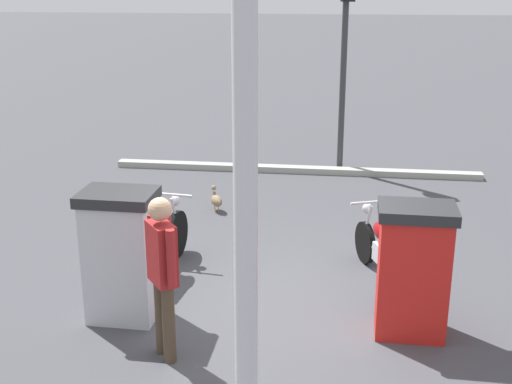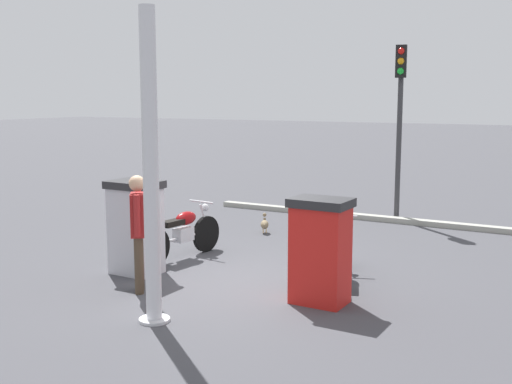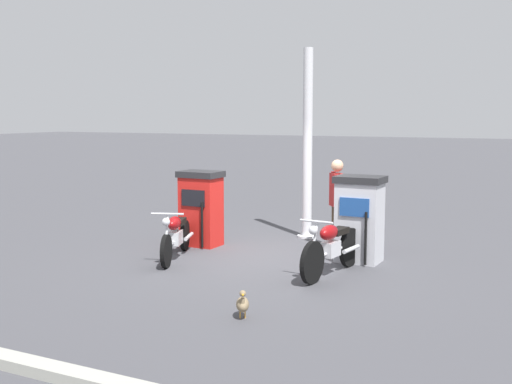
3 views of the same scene
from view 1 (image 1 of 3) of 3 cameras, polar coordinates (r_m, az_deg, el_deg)
name	(u,v)px [view 1 (image 1 of 3)]	position (r m, az deg, el deg)	size (l,w,h in m)	color
ground_plane	(267,307)	(8.12, 0.95, -9.69)	(120.00, 120.00, 0.00)	#424247
fuel_pump_near	(413,270)	(7.45, 13.15, -6.44)	(0.65, 0.83, 1.48)	red
fuel_pump_far	(121,255)	(7.73, -11.33, -5.23)	(0.68, 0.84, 1.52)	silver
motorcycle_near_pump	(385,251)	(8.66, 10.90, -4.96)	(1.92, 0.83, 0.93)	black
motorcycle_far_pump	(159,243)	(8.79, -8.23, -4.29)	(2.00, 0.61, 0.97)	black
attendant_person	(163,268)	(6.77, -7.92, -6.37)	(0.51, 0.41, 1.73)	#473828
wandering_duck	(216,200)	(11.18, -3.37, -0.67)	(0.39, 0.30, 0.41)	#847051
roadside_traffic_light	(346,32)	(13.17, 7.60, 13.26)	(0.39, 0.28, 3.99)	#38383A
canopy_support_pole	(246,219)	(5.43, -0.88, -2.26)	(0.40, 0.40, 3.94)	silver
road_edge_kerb	(295,169)	(13.40, 3.32, 1.92)	(0.38, 7.23, 0.12)	#9E9E93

